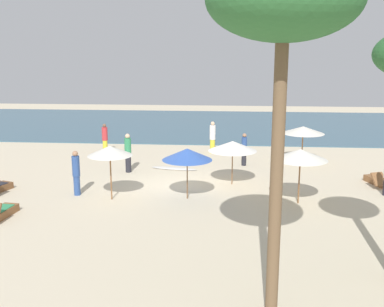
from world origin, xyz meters
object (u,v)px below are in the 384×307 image
Objects in this scene: umbrella_6 at (233,146)px; umbrella_4 at (110,151)px; umbrella_5 at (187,154)px; palm_2 at (284,4)px; person_5 at (105,138)px; person_0 at (213,137)px; person_4 at (76,172)px; umbrella_2 at (300,155)px; person_2 at (128,153)px; umbrella_1 at (303,130)px; lounger_0 at (379,181)px; lounger_2 at (0,213)px; surfboard at (174,168)px; person_1 at (244,149)px.

umbrella_4 is at bearing -152.21° from umbrella_6.
palm_2 is at bearing -71.94° from umbrella_5.
person_5 is (-7.40, 5.94, -0.90)m from umbrella_6.
person_0 is 0.98× the size of person_4.
umbrella_2 is 1.18× the size of person_0.
person_2 is at bearing 129.86° from umbrella_5.
umbrella_2 reaches higher than umbrella_5.
umbrella_1 is 1.19× the size of person_4.
umbrella_2 is at bearing -2.07° from person_4.
palm_2 reaches higher than lounger_0.
lounger_0 is 15.91m from lounger_2.
person_2 reaches higher than lounger_0.
umbrella_1 is 11.07m from umbrella_4.
umbrella_6 is at bearing 50.76° from umbrella_5.
umbrella_4 reaches higher than person_4.
person_2 is (-11.69, 1.26, 0.82)m from lounger_0.
umbrella_6 is 4.19m from surfboard.
lounger_0 is at bearing -11.97° from surfboard.
person_2 reaches higher than person_4.
person_5 is 19.33m from palm_2.
palm_2 reaches higher than person_0.
umbrella_4 reaches higher than person_2.
lounger_2 is (-8.39, -4.92, -1.58)m from umbrella_6.
umbrella_1 is 3.35m from person_1.
umbrella_4 is at bearing -132.18° from person_1.
umbrella_2 is at bearing -99.42° from umbrella_1.
umbrella_6 is 1.12× the size of person_2.
umbrella_1 is 5.77m from umbrella_6.
person_4 is (1.94, 2.81, 0.79)m from lounger_2.
lounger_2 is (-6.57, -2.69, -1.68)m from umbrella_5.
umbrella_4 is at bearing -179.04° from umbrella_2.
umbrella_5 is 10.01m from palm_2.
person_1 is at bearing 152.76° from lounger_0.
umbrella_5 is at bearing 22.30° from lounger_2.
umbrella_5 is at bearing -76.74° from surfboard.
lounger_0 reaches higher than surfboard.
palm_2 reaches higher than umbrella_6.
lounger_2 is at bearing -116.40° from person_2.
person_5 is at bearing 163.09° from person_1.
umbrella_1 reaches higher than surfboard.
person_0 is 0.24× the size of palm_2.
umbrella_1 is at bearing 49.99° from umbrella_5.
umbrella_5 is 0.97× the size of umbrella_6.
lounger_0 is 15.05m from person_5.
umbrella_4 is 1.20× the size of person_0.
person_4 is at bearing -109.42° from person_2.
umbrella_2 is at bearing -71.64° from person_1.
lounger_0 is 14.01m from palm_2.
surfboard is (-5.53, 4.89, -1.94)m from umbrella_2.
umbrella_6 is 1.21× the size of lounger_0.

